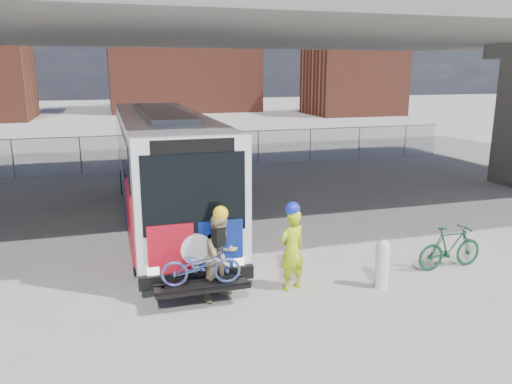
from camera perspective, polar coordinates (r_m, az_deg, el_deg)
name	(u,v)px	position (r m, az deg, el deg)	size (l,w,h in m)	color
ground	(247,243)	(14.65, -1.06, -5.84)	(160.00, 160.00, 0.00)	#9E9991
bus	(163,158)	(16.62, -10.58, 3.80)	(2.67, 12.93, 3.69)	silver
overpass	(214,20)	(17.78, -4.84, 18.95)	(40.00, 16.00, 7.95)	#605E59
chainlink_fence	(183,141)	(25.81, -8.32, 5.78)	(30.00, 0.06, 30.00)	gray
brick_buildings	(146,67)	(61.73, -12.46, 13.80)	(54.00, 22.00, 12.00)	brown
smokestack	(236,13)	(70.97, -2.28, 19.76)	(2.20, 2.20, 25.00)	brown
bollard	(382,262)	(11.89, 14.23, -7.80)	(0.30, 0.30, 1.16)	silver
cyclist_hivis	(292,248)	(11.37, 4.13, -6.37)	(0.80, 0.66, 2.07)	#BBD816
cyclist_tan	(221,255)	(10.92, -4.00, -7.24)	(1.18, 1.13, 2.11)	tan
bike_parked	(450,247)	(13.56, 21.32, -5.92)	(0.53, 1.86, 1.12)	#15422A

